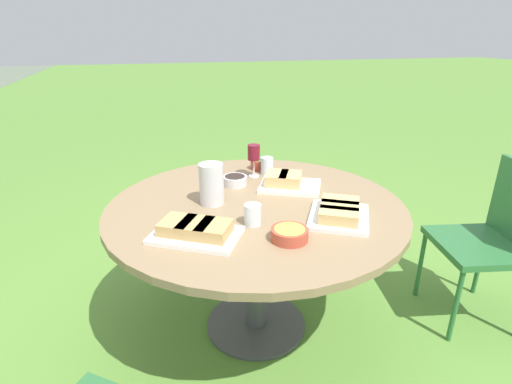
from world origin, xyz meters
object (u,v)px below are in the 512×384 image
Objects in this scene: water_pitcher at (211,184)px; chair_near_right at (495,233)px; dining_table at (256,221)px; wine_glass at (254,154)px.

chair_near_right is at bearing -101.73° from water_pitcher.
dining_table is 7.67× the size of wine_glass.
chair_near_right is 1.51m from water_pitcher.
water_pitcher reaches higher than wine_glass.
chair_near_right is 4.73× the size of wine_glass.
wine_glass is (0.62, 1.15, 0.35)m from chair_near_right.
chair_near_right is 1.36m from wine_glass.
water_pitcher reaches higher than chair_near_right.
dining_table is at bearing 166.49° from wine_glass.
water_pitcher is at bearing 137.25° from wine_glass.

